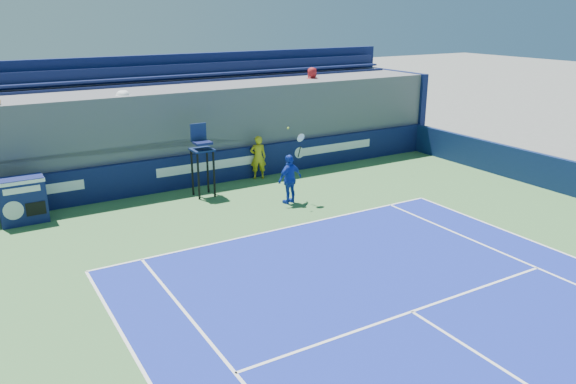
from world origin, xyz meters
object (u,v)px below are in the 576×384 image
ball_person (258,157)px  tennis_player (290,179)px  umpire_chair (202,153)px  match_clock (22,199)px

ball_person → tennis_player: (-0.44, -3.04, 0.00)m
ball_person → umpire_chair: (-2.58, -0.87, 0.70)m
ball_person → tennis_player: tennis_player is taller
match_clock → umpire_chair: bearing=-3.6°
umpire_chair → tennis_player: tennis_player is taller
ball_person → match_clock: (-8.17, -0.51, -0.09)m
ball_person → match_clock: size_ratio=1.17×
umpire_chair → match_clock: bearing=176.4°
umpire_chair → tennis_player: (2.14, -2.17, -0.69)m
match_clock → umpire_chair: size_ratio=0.56×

